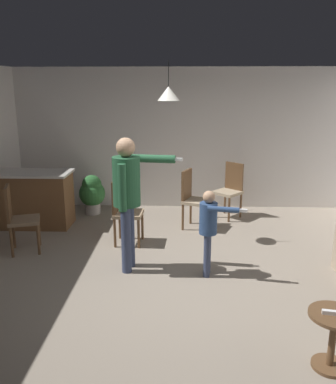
{
  "coord_description": "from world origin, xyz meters",
  "views": [
    {
      "loc": [
        0.07,
        -4.59,
        2.36
      ],
      "look_at": [
        -0.12,
        0.5,
        1.0
      ],
      "focal_mm": 37.44,
      "sensor_mm": 36.0,
      "label": 1
    }
  ],
  "objects": [
    {
      "name": "side_table_by_couch",
      "position": [
        1.36,
        -1.59,
        0.33
      ],
      "size": [
        0.44,
        0.44,
        0.52
      ],
      "color": "brown",
      "rests_on": "ground"
    },
    {
      "name": "spare_remote_on_table",
      "position": [
        1.31,
        -1.6,
        0.54
      ],
      "size": [
        0.13,
        0.06,
        0.04
      ],
      "primitive_type": "cube",
      "rotation": [
        0.0,
        0.0,
        1.39
      ],
      "color": "white",
      "rests_on": "side_table_by_couch"
    },
    {
      "name": "dining_chair_centre_back",
      "position": [
        0.25,
        1.9,
        0.55
      ],
      "size": [
        0.55,
        0.55,
        1.0
      ],
      "rotation": [
        0.0,
        0.0,
        4.32
      ],
      "color": "brown",
      "rests_on": "ground"
    },
    {
      "name": "dining_chair_by_counter",
      "position": [
        -2.28,
        0.78,
        0.55
      ],
      "size": [
        0.53,
        0.53,
        1.0
      ],
      "rotation": [
        0.0,
        0.0,
        5.03
      ],
      "color": "brown",
      "rests_on": "ground"
    },
    {
      "name": "person_adult",
      "position": [
        -0.62,
        0.27,
        1.08
      ],
      "size": [
        0.88,
        0.5,
        1.75
      ],
      "rotation": [
        0.0,
        0.0,
        -1.7
      ],
      "color": "#384260",
      "rests_on": "ground"
    },
    {
      "name": "wall_back",
      "position": [
        0.0,
        3.2,
        1.35
      ],
      "size": [
        6.4,
        0.1,
        2.7
      ],
      "primitive_type": "cube",
      "color": "silver",
      "rests_on": "ground"
    },
    {
      "name": "person_child",
      "position": [
        0.41,
        0.13,
        0.69
      ],
      "size": [
        0.56,
        0.39,
        1.12
      ],
      "rotation": [
        0.0,
        0.0,
        -1.74
      ],
      "color": "#384260",
      "rests_on": "ground"
    },
    {
      "name": "dining_chair_near_wall",
      "position": [
        0.95,
        2.53,
        0.55
      ],
      "size": [
        0.59,
        0.59,
        1.0
      ],
      "rotation": [
        0.0,
        0.0,
        2.4
      ],
      "color": "brown",
      "rests_on": "ground"
    },
    {
      "name": "kitchen_counter",
      "position": [
        -2.45,
        1.91,
        0.48
      ],
      "size": [
        1.26,
        0.66,
        0.95
      ],
      "color": "brown",
      "rests_on": "ground"
    },
    {
      "name": "ground",
      "position": [
        0.0,
        0.0,
        0.0
      ],
      "size": [
        7.68,
        7.68,
        0.0
      ],
      "primitive_type": "plane",
      "color": "gray"
    },
    {
      "name": "dining_chair_spare",
      "position": [
        -0.81,
        1.17,
        0.55
      ],
      "size": [
        0.44,
        0.44,
        1.0
      ],
      "rotation": [
        0.0,
        0.0,
        4.66
      ],
      "color": "brown",
      "rests_on": "ground"
    },
    {
      "name": "ceiling_light_pendant",
      "position": [
        -0.14,
        1.29,
        2.25
      ],
      "size": [
        0.32,
        0.32,
        0.55
      ],
      "color": "silver"
    },
    {
      "name": "potted_plant_corner",
      "position": [
        -1.62,
        2.61,
        0.41
      ],
      "size": [
        0.49,
        0.49,
        0.75
      ],
      "color": "#B7B2AD",
      "rests_on": "ground"
    }
  ]
}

